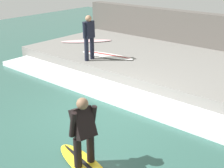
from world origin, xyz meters
The scene contains 9 objects.
ground_plane centered at (0.00, 0.00, 0.00)m, with size 28.00×28.00×0.00m, color #2D564C.
concrete_ledge centered at (3.89, 0.00, 0.23)m, with size 4.40×11.36×0.46m, color slate.
back_wall centered at (6.34, 0.00, 0.87)m, with size 0.50×11.93×1.74m, color #544F49.
wave_foam_crest centered at (1.16, 0.00, 0.07)m, with size 1.06×10.79×0.15m, color silver.
surfboard_riding centered at (-1.75, -1.17, 0.03)m, with size 0.86×1.75×0.07m.
surfer_riding centered at (-1.75, -1.17, 0.81)m, with size 0.51×0.49×1.35m.
surfer_waiting_near centered at (2.15, 2.42, 1.30)m, with size 0.51×0.23×1.50m.
surfboard_waiting_near centered at (2.85, 2.24, 0.49)m, with size 0.87×2.11×0.07m.
surfboard_spare centered at (3.89, 4.27, 0.49)m, with size 1.87×1.76×0.06m.
Camera 1 is at (-5.17, -4.70, 3.61)m, focal length 50.00 mm.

